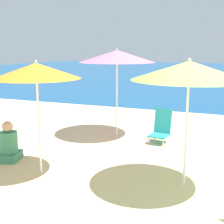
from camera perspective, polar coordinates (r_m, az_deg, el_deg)
ground_plane at (r=5.27m, az=18.38°, el=-13.97°), size 60.00×60.00×0.00m
beach_umbrella_lime at (r=4.86m, az=13.94°, el=7.33°), size 1.77×1.77×2.07m
beach_umbrella_pink at (r=7.86m, az=0.92°, el=10.14°), size 1.90×1.90×2.22m
beach_umbrella_orange at (r=5.48m, az=-13.67°, el=7.31°), size 1.52×1.52×2.02m
beach_chair_teal at (r=7.59m, az=8.98°, el=-2.79°), size 0.48×0.60×0.80m
person_seated_near at (r=6.62m, az=-18.39°, el=-5.76°), size 0.52×0.57×0.81m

